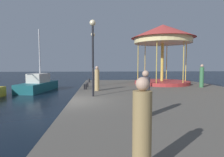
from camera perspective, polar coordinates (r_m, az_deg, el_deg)
ground_plane at (r=10.62m, az=-12.39°, el=-10.74°), size 120.00×120.00×0.00m
quay_dock at (r=11.36m, az=19.96°, el=-7.83°), size 12.19×25.92×0.80m
sailboat_teal at (r=20.85m, az=-21.29°, el=-1.65°), size 3.02×5.71×6.33m
carousel at (r=19.28m, az=14.96°, el=11.22°), size 6.06×6.06×5.73m
lamp_post_near_edge at (r=11.50m, az=-5.79°, el=10.03°), size 0.36×0.36×4.55m
lamp_post_mid_promenade at (r=16.67m, az=-5.72°, el=8.48°), size 0.36×0.36×4.66m
bollard_north at (r=20.22m, az=-6.94°, el=-0.64°), size 0.24×0.24×0.40m
bollard_center at (r=14.80m, az=-8.00°, el=-2.47°), size 0.24×0.24×0.40m
bollard_south at (r=16.12m, az=-7.51°, el=-1.90°), size 0.24×0.24×0.40m
person_by_the_water at (r=13.91m, az=-4.53°, el=-0.20°), size 0.34×0.34×1.80m
person_far_corner at (r=7.10m, az=9.95°, el=-4.97°), size 0.34×0.34×1.72m
person_mid_promenade at (r=3.49m, az=8.99°, el=-14.75°), size 0.34×0.34×1.72m
person_near_carousel at (r=17.63m, az=25.32°, el=0.55°), size 0.34×0.34×1.93m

